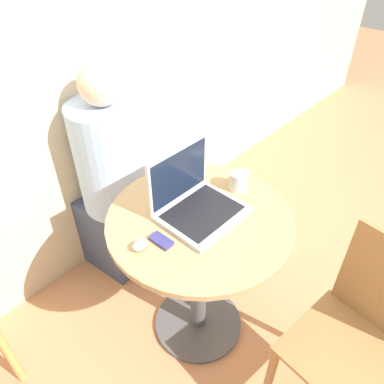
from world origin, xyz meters
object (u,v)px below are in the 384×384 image
Objects in this scene: cell_phone at (161,241)px; chair_empty at (357,339)px; laptop at (195,201)px; person_seated at (110,190)px.

chair_empty reaches higher than cell_phone.
laptop is 0.81m from chair_empty.
person_seated is (-0.10, 1.37, 0.05)m from chair_empty.
cell_phone is (-0.21, -0.02, -0.05)m from laptop.
laptop is at bearing -92.01° from person_seated.
laptop is at bearing 99.95° from chair_empty.
person_seated reaches higher than laptop.
person_seated reaches higher than chair_empty.
laptop reaches higher than cell_phone.
laptop is at bearing 6.27° from cell_phone.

